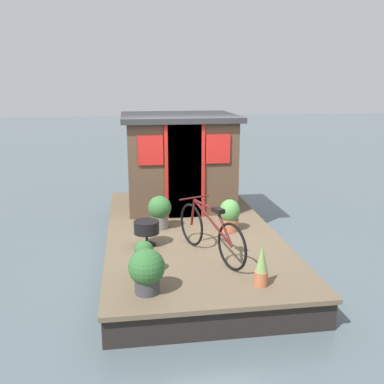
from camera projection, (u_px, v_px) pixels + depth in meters
The scene contains 10 objects.
ground_plane at pixel (190, 253), 7.55m from camera, with size 60.00×60.00×0.00m, color #4C5B60.
houseboat_deck at pixel (190, 241), 7.49m from camera, with size 5.40×2.76×0.42m.
houseboat_cabin at pixel (179, 160), 8.74m from camera, with size 2.00×2.21×1.80m.
bicycle at pixel (210, 232), 6.22m from camera, with size 1.59×0.73×0.77m.
potted_plant_geranium at pixel (160, 211), 7.43m from camera, with size 0.40×0.40×0.56m.
potted_plant_ivy at pixel (147, 270), 5.16m from camera, with size 0.43×0.43×0.54m.
potted_plant_succulent at pixel (262, 266), 5.35m from camera, with size 0.17×0.17×0.53m.
potted_plant_lavender at pixel (230, 215), 7.32m from camera, with size 0.34×0.34×0.53m.
potted_plant_fern at pixel (144, 255), 5.69m from camera, with size 0.25×0.25×0.45m.
charcoal_grill at pixel (147, 228), 6.65m from camera, with size 0.38×0.38×0.39m.
Camera 1 is at (-6.99, 1.00, 2.86)m, focal length 41.31 mm.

